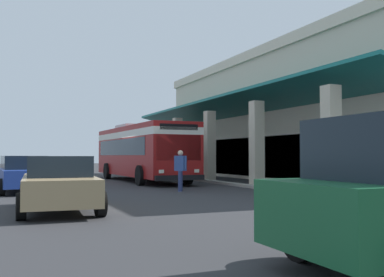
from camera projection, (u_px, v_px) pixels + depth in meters
The scene contains 8 objects.
ground at pixel (272, 180), 27.24m from camera, with size 120.00×120.00×0.00m, color #2D2D30.
curb_strip at pixel (200, 180), 25.65m from camera, with size 31.35×0.50×0.12m, color #9E998E.
plaza_building at pixel (331, 117), 29.59m from camera, with size 26.43×15.67×8.03m.
transit_bus at pixel (142, 149), 25.72m from camera, with size 11.27×3.02×3.34m.
parked_sedan_blue at pixel (23, 173), 18.07m from camera, with size 4.51×2.21×1.47m.
parked_sedan_tan at pixel (59, 183), 11.90m from camera, with size 4.50×2.21×1.47m.
pedestrian at pixel (180, 168), 18.41m from camera, with size 0.65×0.45×1.70m.
potted_palm at pixel (170, 166), 33.51m from camera, with size 1.92×1.93×2.82m.
Camera 1 is at (23.17, -7.29, 1.49)m, focal length 41.47 mm.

